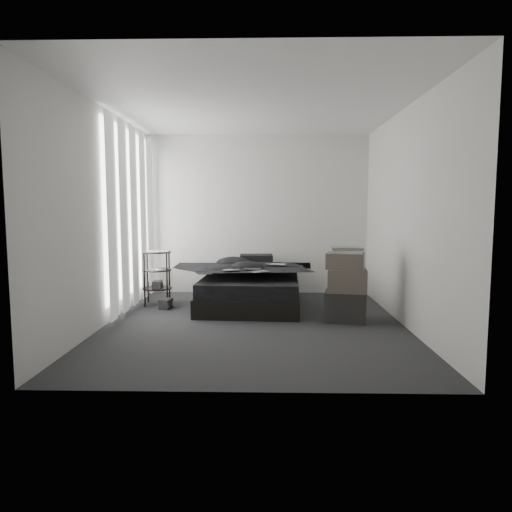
{
  "coord_description": "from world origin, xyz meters",
  "views": [
    {
      "loc": [
        0.15,
        -5.46,
        1.4
      ],
      "look_at": [
        0.0,
        0.8,
        0.75
      ],
      "focal_mm": 32.0,
      "sensor_mm": 36.0,
      "label": 1
    }
  ],
  "objects_px": {
    "laptop": "(275,260)",
    "box_lower": "(345,306)",
    "side_stand": "(157,278)",
    "bed": "(251,298)"
  },
  "relations": [
    {
      "from": "laptop",
      "to": "box_lower",
      "type": "height_order",
      "value": "laptop"
    },
    {
      "from": "box_lower",
      "to": "side_stand",
      "type": "bearing_deg",
      "value": 160.24
    },
    {
      "from": "bed",
      "to": "side_stand",
      "type": "height_order",
      "value": "side_stand"
    },
    {
      "from": "bed",
      "to": "laptop",
      "type": "distance_m",
      "value": 0.64
    },
    {
      "from": "side_stand",
      "to": "laptop",
      "type": "bearing_deg",
      "value": -1.89
    },
    {
      "from": "bed",
      "to": "box_lower",
      "type": "xyz_separation_m",
      "value": [
        1.21,
        -0.85,
        0.06
      ]
    },
    {
      "from": "bed",
      "to": "box_lower",
      "type": "bearing_deg",
      "value": -31.91
    },
    {
      "from": "bed",
      "to": "box_lower",
      "type": "height_order",
      "value": "box_lower"
    },
    {
      "from": "bed",
      "to": "laptop",
      "type": "height_order",
      "value": "laptop"
    },
    {
      "from": "laptop",
      "to": "side_stand",
      "type": "xyz_separation_m",
      "value": [
        -1.72,
        0.06,
        -0.28
      ]
    }
  ]
}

